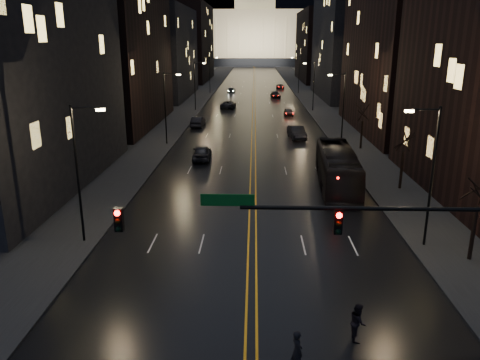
# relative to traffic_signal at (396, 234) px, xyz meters

# --- Properties ---
(ground) EXTENTS (900.00, 900.00, 0.00)m
(ground) POSITION_rel_traffic_signal_xyz_m (-5.91, 0.00, -5.10)
(ground) COLOR black
(ground) RESTS_ON ground
(road) EXTENTS (20.00, 320.00, 0.02)m
(road) POSITION_rel_traffic_signal_xyz_m (-5.91, 130.00, -5.09)
(road) COLOR black
(road) RESTS_ON ground
(sidewalk_left) EXTENTS (8.00, 320.00, 0.16)m
(sidewalk_left) POSITION_rel_traffic_signal_xyz_m (-19.91, 130.00, -5.02)
(sidewalk_left) COLOR black
(sidewalk_left) RESTS_ON ground
(sidewalk_right) EXTENTS (8.00, 320.00, 0.16)m
(sidewalk_right) POSITION_rel_traffic_signal_xyz_m (8.09, 130.00, -5.02)
(sidewalk_right) COLOR black
(sidewalk_right) RESTS_ON ground
(center_line) EXTENTS (0.62, 320.00, 0.01)m
(center_line) POSITION_rel_traffic_signal_xyz_m (-5.91, 130.00, -5.08)
(center_line) COLOR orange
(center_line) RESTS_ON road
(building_left_near) EXTENTS (12.00, 28.00, 22.00)m
(building_left_near) POSITION_rel_traffic_signal_xyz_m (-26.91, 22.00, 5.90)
(building_left_near) COLOR black
(building_left_near) RESTS_ON ground
(building_left_mid) EXTENTS (12.00, 30.00, 28.00)m
(building_left_mid) POSITION_rel_traffic_signal_xyz_m (-26.91, 54.00, 8.90)
(building_left_mid) COLOR black
(building_left_mid) RESTS_ON ground
(building_left_far) EXTENTS (12.00, 34.00, 20.00)m
(building_left_far) POSITION_rel_traffic_signal_xyz_m (-26.91, 92.00, 4.90)
(building_left_far) COLOR black
(building_left_far) RESTS_ON ground
(building_left_dist) EXTENTS (12.00, 40.00, 24.00)m
(building_left_dist) POSITION_rel_traffic_signal_xyz_m (-26.91, 140.00, 6.90)
(building_left_dist) COLOR black
(building_left_dist) RESTS_ON ground
(building_right_mid) EXTENTS (12.00, 34.00, 26.00)m
(building_right_mid) POSITION_rel_traffic_signal_xyz_m (15.09, 92.00, 7.90)
(building_right_mid) COLOR black
(building_right_mid) RESTS_ON ground
(building_right_dist) EXTENTS (12.00, 40.00, 22.00)m
(building_right_dist) POSITION_rel_traffic_signal_xyz_m (15.09, 140.00, 5.90)
(building_right_dist) COLOR black
(building_right_dist) RESTS_ON ground
(capitol) EXTENTS (90.00, 50.00, 58.50)m
(capitol) POSITION_rel_traffic_signal_xyz_m (-5.91, 250.00, 12.05)
(capitol) COLOR black
(capitol) RESTS_ON ground
(traffic_signal) EXTENTS (17.29, 0.45, 7.00)m
(traffic_signal) POSITION_rel_traffic_signal_xyz_m (0.00, 0.00, 0.00)
(traffic_signal) COLOR black
(traffic_signal) RESTS_ON ground
(streetlamp_right_near) EXTENTS (2.13, 0.25, 9.00)m
(streetlamp_right_near) POSITION_rel_traffic_signal_xyz_m (4.91, 10.00, -0.02)
(streetlamp_right_near) COLOR black
(streetlamp_right_near) RESTS_ON ground
(streetlamp_left_near) EXTENTS (2.13, 0.25, 9.00)m
(streetlamp_left_near) POSITION_rel_traffic_signal_xyz_m (-16.72, 10.00, -0.02)
(streetlamp_left_near) COLOR black
(streetlamp_left_near) RESTS_ON ground
(streetlamp_right_mid) EXTENTS (2.13, 0.25, 9.00)m
(streetlamp_right_mid) POSITION_rel_traffic_signal_xyz_m (4.91, 40.00, -0.02)
(streetlamp_right_mid) COLOR black
(streetlamp_right_mid) RESTS_ON ground
(streetlamp_left_mid) EXTENTS (2.13, 0.25, 9.00)m
(streetlamp_left_mid) POSITION_rel_traffic_signal_xyz_m (-16.72, 40.00, -0.02)
(streetlamp_left_mid) COLOR black
(streetlamp_left_mid) RESTS_ON ground
(streetlamp_right_far) EXTENTS (2.13, 0.25, 9.00)m
(streetlamp_right_far) POSITION_rel_traffic_signal_xyz_m (4.91, 70.00, -0.02)
(streetlamp_right_far) COLOR black
(streetlamp_right_far) RESTS_ON ground
(streetlamp_left_far) EXTENTS (2.13, 0.25, 9.00)m
(streetlamp_left_far) POSITION_rel_traffic_signal_xyz_m (-16.72, 70.00, -0.02)
(streetlamp_left_far) COLOR black
(streetlamp_left_far) RESTS_ON ground
(streetlamp_right_dist) EXTENTS (2.13, 0.25, 9.00)m
(streetlamp_right_dist) POSITION_rel_traffic_signal_xyz_m (4.91, 100.00, -0.02)
(streetlamp_right_dist) COLOR black
(streetlamp_right_dist) RESTS_ON ground
(streetlamp_left_dist) EXTENTS (2.13, 0.25, 9.00)m
(streetlamp_left_dist) POSITION_rel_traffic_signal_xyz_m (-16.72, 100.00, -0.02)
(streetlamp_left_dist) COLOR black
(streetlamp_left_dist) RESTS_ON ground
(tree_right_near) EXTENTS (2.40, 2.40, 6.65)m
(tree_right_near) POSITION_rel_traffic_signal_xyz_m (7.09, 8.00, -0.58)
(tree_right_near) COLOR black
(tree_right_near) RESTS_ON ground
(tree_right_mid) EXTENTS (2.40, 2.40, 6.65)m
(tree_right_mid) POSITION_rel_traffic_signal_xyz_m (7.09, 22.00, -0.58)
(tree_right_mid) COLOR black
(tree_right_mid) RESTS_ON ground
(tree_right_far) EXTENTS (2.40, 2.40, 6.65)m
(tree_right_far) POSITION_rel_traffic_signal_xyz_m (7.09, 38.00, -0.58)
(tree_right_far) COLOR black
(tree_right_far) RESTS_ON ground
(bus) EXTENTS (3.83, 12.91, 3.55)m
(bus) POSITION_rel_traffic_signal_xyz_m (1.60, 22.68, -3.33)
(bus) COLOR black
(bus) RESTS_ON ground
(oncoming_car_a) EXTENTS (2.11, 4.90, 1.65)m
(oncoming_car_a) POSITION_rel_traffic_signal_xyz_m (-11.61, 32.38, -4.28)
(oncoming_car_a) COLOR black
(oncoming_car_a) RESTS_ON ground
(oncoming_car_b) EXTENTS (1.94, 4.85, 1.57)m
(oncoming_car_b) POSITION_rel_traffic_signal_xyz_m (-14.41, 52.94, -4.32)
(oncoming_car_b) COLOR black
(oncoming_car_b) RESTS_ON ground
(oncoming_car_c) EXTENTS (3.05, 5.69, 1.52)m
(oncoming_car_c) POSITION_rel_traffic_signal_xyz_m (-10.92, 73.59, -4.34)
(oncoming_car_c) COLOR black
(oncoming_car_c) RESTS_ON ground
(oncoming_car_d) EXTENTS (1.85, 4.54, 1.32)m
(oncoming_car_d) POSITION_rel_traffic_signal_xyz_m (-11.68, 101.80, -4.45)
(oncoming_car_d) COLOR black
(oncoming_car_d) RESTS_ON ground
(receding_car_a) EXTENTS (2.39, 5.37, 1.71)m
(receding_car_a) POSITION_rel_traffic_signal_xyz_m (-0.10, 44.27, -4.25)
(receding_car_a) COLOR black
(receding_car_a) RESTS_ON ground
(receding_car_b) EXTENTS (1.64, 3.97, 1.35)m
(receding_car_b) POSITION_rel_traffic_signal_xyz_m (0.20, 64.16, -4.43)
(receding_car_b) COLOR black
(receding_car_b) RESTS_ON ground
(receding_car_c) EXTENTS (2.45, 5.03, 1.41)m
(receding_car_c) POSITION_rel_traffic_signal_xyz_m (-0.96, 91.09, -4.40)
(receding_car_c) COLOR black
(receding_car_c) RESTS_ON ground
(receding_car_d) EXTENTS (2.20, 4.62, 1.27)m
(receding_car_d) POSITION_rel_traffic_signal_xyz_m (1.23, 112.28, -4.47)
(receding_car_d) COLOR black
(receding_car_d) RESTS_ON ground
(pedestrian_a) EXTENTS (0.64, 0.77, 1.79)m
(pedestrian_a) POSITION_rel_traffic_signal_xyz_m (-4.08, -2.00, -4.21)
(pedestrian_a) COLOR black
(pedestrian_a) RESTS_ON ground
(pedestrian_b) EXTENTS (0.52, 0.88, 1.75)m
(pedestrian_b) POSITION_rel_traffic_signal_xyz_m (-1.24, 0.13, -4.23)
(pedestrian_b) COLOR black
(pedestrian_b) RESTS_ON ground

